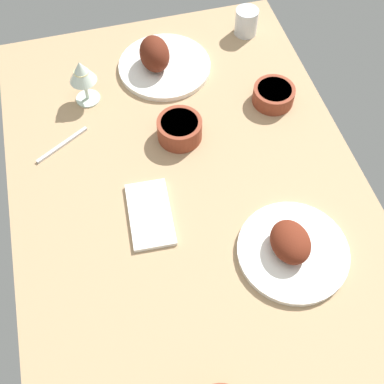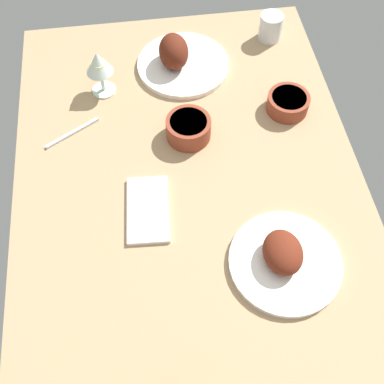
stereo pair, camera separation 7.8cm
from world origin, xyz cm
name	(u,v)px [view 1 (the left image)]	position (x,y,z in cm)	size (l,w,h in cm)	color
dining_table	(192,200)	(0.00, 0.00, 2.00)	(140.00, 90.00, 4.00)	tan
plate_center_main	(292,248)	(20.93, 18.38, 6.22)	(26.21, 26.21, 7.83)	white
plate_near_viewer	(160,61)	(-46.58, 2.60, 7.15)	(27.83, 27.83, 10.93)	white
bowl_soup	(180,129)	(-19.60, 1.78, 7.26)	(12.17, 12.17, 6.01)	brown
bowl_pasta	(274,94)	(-25.35, 30.84, 6.69)	(11.82, 11.82, 4.91)	brown
wine_glass	(82,74)	(-39.87, -20.50, 13.93)	(7.60, 7.60, 14.00)	silver
water_tumbler	(246,22)	(-55.69, 32.61, 8.19)	(7.15, 7.15, 8.39)	silver
folded_napkin	(150,214)	(2.67, -11.38, 4.60)	(18.73, 10.28, 1.20)	white
fork_loose	(62,145)	(-24.67, -29.74, 4.40)	(16.49, 0.90, 0.80)	silver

